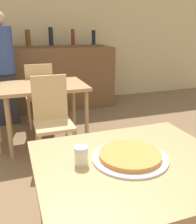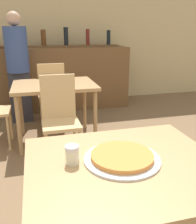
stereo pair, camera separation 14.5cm
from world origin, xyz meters
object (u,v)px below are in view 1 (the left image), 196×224
Objects in this scene: chair_far_side_back at (39,92)px; person_standing at (3,66)px; cheese_shaker at (81,155)px; pizza_tray at (130,156)px; chair_far_side_front at (52,115)px.

person_standing is (-0.47, 0.32, 0.36)m from chair_far_side_back.
pizza_tray is at bearing -7.16° from cheese_shaker.
chair_far_side_front is 1.12m from chair_far_side_back.
chair_far_side_front is 1.50m from cheese_shaker.
chair_far_side_front is 0.58× the size of person_standing.
chair_far_side_front is 1.00× the size of chair_far_side_back.
cheese_shaker is 0.06× the size of person_standing.
pizza_tray is at bearing -77.72° from person_standing.
chair_far_side_back reaches higher than pizza_tray.
pizza_tray is (0.17, -2.63, 0.24)m from chair_far_side_back.
chair_far_side_back reaches higher than cheese_shaker.
cheese_shaker is (-0.08, -1.48, 0.27)m from chair_far_side_front.
pizza_tray is 4.10× the size of cheese_shaker.
person_standing reaches higher than pizza_tray.
person_standing is at bearing 108.00° from chair_far_side_front.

